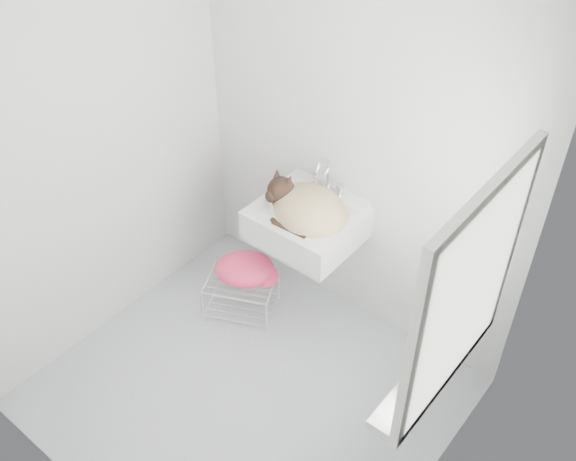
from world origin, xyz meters
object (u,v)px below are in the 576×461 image
Objects in this scene: wire_rack at (241,293)px; bottle_b at (424,376)px; bottle_a at (410,394)px; bottle_c at (453,340)px; sink at (307,211)px; cat at (307,207)px.

bottle_b reaches higher than wire_rack.
bottle_a is 1.22× the size of bottle_c.
bottle_b is (1.14, -0.62, 0.00)m from sink.
wire_rack is at bearing 176.31° from bottle_c.
bottle_c reaches higher than wire_rack.
cat is 1.28m from bottle_b.
bottle_b is 0.27m from bottle_c.
bottle_a is (1.13, -0.73, -0.04)m from cat.
bottle_a is 1.15× the size of bottle_b.
bottle_b is (0.00, 0.12, 0.00)m from bottle_a.
cat is 1.18m from bottle_c.
bottle_c is (1.14, -0.35, 0.00)m from sink.
bottle_c is (0.00, 0.39, 0.00)m from bottle_a.
bottle_a is 0.12m from bottle_b.
bottle_c is (1.48, -0.10, 0.70)m from wire_rack.
sink is 1.30m from bottle_b.
wire_rack is at bearing 166.16° from bottle_b.
cat is at bearing 147.35° from bottle_a.
bottle_a is (1.48, -0.49, 0.70)m from wire_rack.
sink is 1.41× the size of wire_rack.
sink is 0.82m from wire_rack.
bottle_a is at bearing -20.29° from cat.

